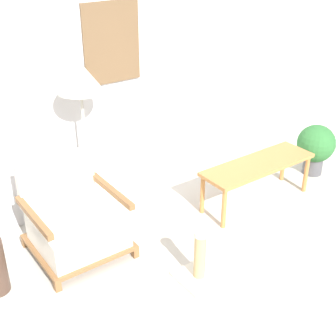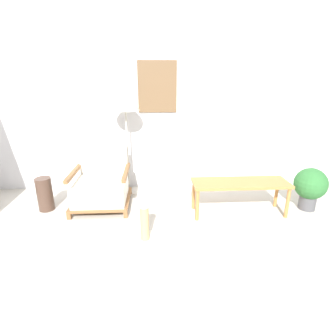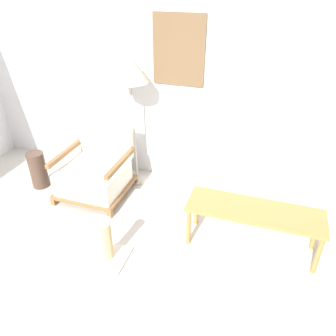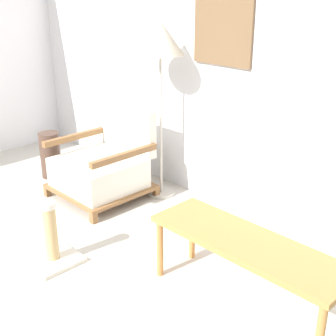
# 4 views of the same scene
# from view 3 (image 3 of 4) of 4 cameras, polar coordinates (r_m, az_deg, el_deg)

# --- Properties ---
(ground_plane) EXTENTS (14.00, 14.00, 0.00)m
(ground_plane) POSITION_cam_3_polar(r_m,az_deg,el_deg) (2.84, -15.57, -23.01)
(ground_plane) COLOR #B7B2A8
(wall_back) EXTENTS (8.00, 0.09, 2.70)m
(wall_back) POSITION_cam_3_polar(r_m,az_deg,el_deg) (3.72, -0.38, 17.09)
(wall_back) COLOR silver
(wall_back) RESTS_ON ground_plane
(armchair) EXTENTS (0.75, 0.73, 0.77)m
(armchair) POSITION_cam_3_polar(r_m,az_deg,el_deg) (3.84, -12.47, -0.70)
(armchair) COLOR brown
(armchair) RESTS_ON ground_plane
(floor_lamp) EXTENTS (0.40, 0.40, 1.52)m
(floor_lamp) POSITION_cam_3_polar(r_m,az_deg,el_deg) (3.59, -6.46, 15.91)
(floor_lamp) COLOR #B7B2A8
(floor_lamp) RESTS_ON ground_plane
(coffee_table) EXTENTS (1.21, 0.39, 0.44)m
(coffee_table) POSITION_cam_3_polar(r_m,az_deg,el_deg) (3.07, 14.80, -7.72)
(coffee_table) COLOR #B2753D
(coffee_table) RESTS_ON ground_plane
(vase) EXTENTS (0.20, 0.20, 0.45)m
(vase) POSITION_cam_3_polar(r_m,az_deg,el_deg) (4.19, -21.69, -0.30)
(vase) COLOR #473328
(vase) RESTS_ON ground_plane
(scratching_post) EXTENTS (0.33, 0.33, 0.45)m
(scratching_post) POSITION_cam_3_polar(r_m,az_deg,el_deg) (3.06, -10.41, -13.44)
(scratching_post) COLOR beige
(scratching_post) RESTS_ON ground_plane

